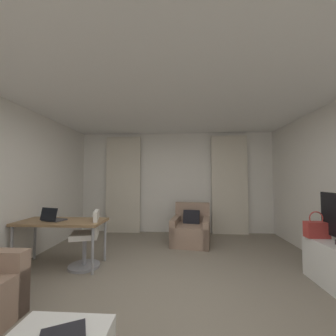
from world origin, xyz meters
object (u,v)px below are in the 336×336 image
(desk, at_px, (62,224))
(desk_chair, at_px, (87,242))
(magazine_open, at_px, (63,334))
(armchair, at_px, (191,230))
(handbag_primary, at_px, (317,229))
(laptop, at_px, (53,218))

(desk, height_order, desk_chair, desk_chair)
(desk_chair, distance_m, magazine_open, 2.02)
(magazine_open, bearing_deg, desk, 120.91)
(armchair, bearing_deg, magazine_open, -107.51)
(armchair, distance_m, handbag_primary, 2.30)
(desk, xyz_separation_m, handbag_primary, (3.84, -0.19, 0.03))
(armchair, bearing_deg, desk_chair, -142.45)
(desk, distance_m, handbag_primary, 3.84)
(magazine_open, xyz_separation_m, handbag_primary, (2.70, 1.71, 0.31))
(armchair, xyz_separation_m, laptop, (-2.28, -1.35, 0.49))
(handbag_primary, bearing_deg, magazine_open, -147.75)
(desk, distance_m, laptop, 0.18)
(armchair, relative_size, desk_chair, 1.11)
(armchair, distance_m, desk_chair, 2.17)
(desk, xyz_separation_m, laptop, (-0.13, -0.04, 0.11))
(desk_chair, bearing_deg, desk, 179.13)
(desk, relative_size, magazine_open, 3.98)
(magazine_open, height_order, handbag_primary, handbag_primary)
(desk_chair, height_order, laptop, laptop)
(desk, bearing_deg, desk_chair, -0.87)
(magazine_open, bearing_deg, handbag_primary, 32.25)
(laptop, xyz_separation_m, handbag_primary, (3.97, -0.15, -0.08))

